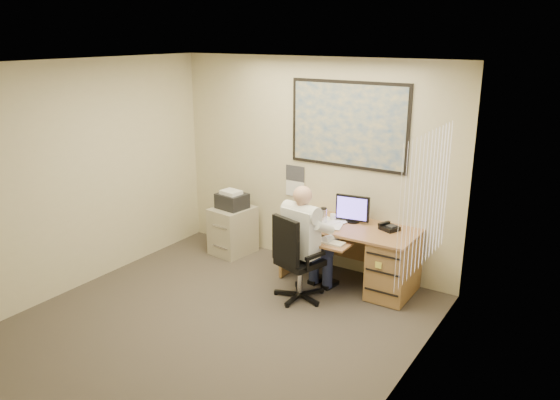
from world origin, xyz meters
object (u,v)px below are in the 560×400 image
Objects in this scene: desk at (376,255)px; filing_cabinet at (233,226)px; office_chair at (299,275)px; person at (302,243)px.

filing_cabinet is (-2.14, 0.00, -0.05)m from desk.
filing_cabinet is 1.67m from office_chair.
desk reaches higher than office_chair.
person is at bearing 117.88° from office_chair.
office_chair is at bearing -17.68° from filing_cabinet.
office_chair is (-0.63, -0.72, -0.14)m from desk.
office_chair is 0.76× the size of person.
office_chair is at bearing -131.21° from desk.
office_chair is at bearing -70.73° from person.
desk is 1.55× the size of office_chair.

